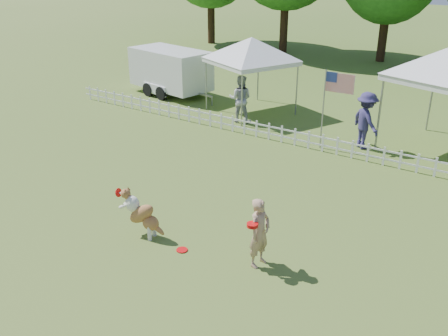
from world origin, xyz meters
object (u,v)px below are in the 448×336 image
canopy_tent_left (251,76)px  flag_pole (323,110)px  spectator_a (240,99)px  spectator_b (366,121)px  handler (260,233)px  frisbee_on_turf (182,250)px  dog (142,214)px  cargo_trailer (171,72)px

canopy_tent_left → flag_pole: bearing=-4.5°
spectator_a → spectator_b: size_ratio=0.95×
handler → flag_pole: (-1.76, 6.93, 0.56)m
handler → flag_pole: size_ratio=0.58×
frisbee_on_turf → canopy_tent_left: (-4.17, 9.59, 1.44)m
dog → spectator_b: 8.55m
flag_pole → spectator_a: size_ratio=1.46×
frisbee_on_turf → cargo_trailer: cargo_trailer is taller
dog → canopy_tent_left: canopy_tent_left is taller
handler → canopy_tent_left: 10.81m
canopy_tent_left → flag_pole: canopy_tent_left is taller
dog → cargo_trailer: bearing=117.8°
canopy_tent_left → flag_pole: 4.59m
dog → spectator_a: bearing=98.7°
frisbee_on_turf → spectator_a: spectator_a is taller
frisbee_on_turf → flag_pole: flag_pole is taller
handler → canopy_tent_left: size_ratio=0.52×
cargo_trailer → flag_pole: flag_pole is taller
handler → canopy_tent_left: canopy_tent_left is taller
frisbee_on_turf → cargo_trailer: bearing=130.9°
cargo_trailer → spectator_a: bearing=-8.8°
canopy_tent_left → flag_pole: size_ratio=1.11×
spectator_a → handler: bearing=102.8°
spectator_b → dog: bearing=112.6°
cargo_trailer → spectator_a: cargo_trailer is taller
canopy_tent_left → spectator_a: canopy_tent_left is taller
dog → spectator_a: (-2.69, 8.28, 0.34)m
handler → flag_pole: 7.17m
canopy_tent_left → spectator_b: 5.42m
frisbee_on_turf → spectator_b: 8.37m
handler → spectator_b: spectator_b is taller
cargo_trailer → spectator_a: (4.78, -1.63, -0.13)m
canopy_tent_left → spectator_b: canopy_tent_left is taller
flag_pole → spectator_a: bearing=165.4°
handler → dog: size_ratio=1.36×
canopy_tent_left → cargo_trailer: 4.46m
handler → spectator_a: (-5.46, 7.77, 0.14)m
flag_pole → spectator_a: (-3.70, 0.84, -0.41)m
frisbee_on_turf → spectator_a: 9.16m
flag_pole → spectator_a: flag_pole is taller
cargo_trailer → flag_pole: size_ratio=1.79×
spectator_b → cargo_trailer: bearing=27.7°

